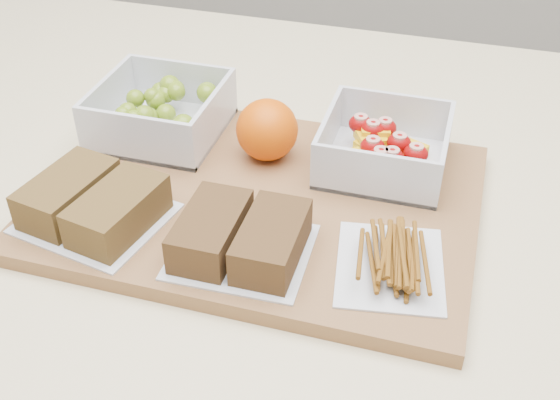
# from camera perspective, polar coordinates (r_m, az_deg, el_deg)

# --- Properties ---
(cutting_board) EXTENTS (0.42, 0.30, 0.02)m
(cutting_board) POSITION_cam_1_polar(r_m,az_deg,el_deg) (0.69, -1.68, -0.08)
(cutting_board) COLOR olive
(cutting_board) RESTS_ON counter
(grape_container) EXTENTS (0.13, 0.13, 0.06)m
(grape_container) POSITION_cam_1_polar(r_m,az_deg,el_deg) (0.78, -9.48, 7.08)
(grape_container) COLOR silver
(grape_container) RESTS_ON cutting_board
(fruit_container) EXTENTS (0.12, 0.12, 0.05)m
(fruit_container) POSITION_cam_1_polar(r_m,az_deg,el_deg) (0.72, 8.42, 4.12)
(fruit_container) COLOR silver
(fruit_container) RESTS_ON cutting_board
(orange) EXTENTS (0.06, 0.06, 0.06)m
(orange) POSITION_cam_1_polar(r_m,az_deg,el_deg) (0.73, -1.06, 5.73)
(orange) COLOR #E75605
(orange) RESTS_ON cutting_board
(sandwich_bag_left) EXTENTS (0.14, 0.13, 0.04)m
(sandwich_bag_left) POSITION_cam_1_polar(r_m,az_deg,el_deg) (0.67, -14.96, -0.25)
(sandwich_bag_left) COLOR silver
(sandwich_bag_left) RESTS_ON cutting_board
(sandwich_bag_center) EXTENTS (0.12, 0.11, 0.04)m
(sandwich_bag_center) POSITION_cam_1_polar(r_m,az_deg,el_deg) (0.61, -3.18, -3.02)
(sandwich_bag_center) COLOR silver
(sandwich_bag_center) RESTS_ON cutting_board
(pretzel_bag) EXTENTS (0.11, 0.12, 0.02)m
(pretzel_bag) POSITION_cam_1_polar(r_m,az_deg,el_deg) (0.60, 9.02, -4.60)
(pretzel_bag) COLOR silver
(pretzel_bag) RESTS_ON cutting_board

